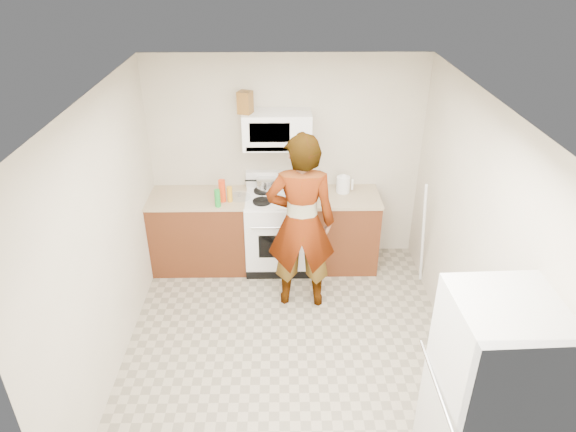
{
  "coord_description": "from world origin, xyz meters",
  "views": [
    {
      "loc": [
        -0.06,
        -3.86,
        3.59
      ],
      "look_at": [
        0.01,
        0.55,
        1.18
      ],
      "focal_mm": 32.0,
      "sensor_mm": 36.0,
      "label": 1
    }
  ],
  "objects_px": {
    "microwave": "(277,130)",
    "saucepan": "(266,184)",
    "gas_range": "(278,230)",
    "kettle": "(343,184)",
    "fridge": "(490,407)",
    "person": "(301,223)"
  },
  "relations": [
    {
      "from": "fridge",
      "to": "kettle",
      "type": "relative_size",
      "value": 8.88
    },
    {
      "from": "person",
      "to": "kettle",
      "type": "height_order",
      "value": "person"
    },
    {
      "from": "microwave",
      "to": "kettle",
      "type": "relative_size",
      "value": 3.97
    },
    {
      "from": "microwave",
      "to": "fridge",
      "type": "distance_m",
      "value": 3.53
    },
    {
      "from": "microwave",
      "to": "kettle",
      "type": "bearing_deg",
      "value": -1.78
    },
    {
      "from": "microwave",
      "to": "kettle",
      "type": "height_order",
      "value": "microwave"
    },
    {
      "from": "gas_range",
      "to": "microwave",
      "type": "bearing_deg",
      "value": 90.0
    },
    {
      "from": "fridge",
      "to": "kettle",
      "type": "height_order",
      "value": "fridge"
    },
    {
      "from": "microwave",
      "to": "gas_range",
      "type": "bearing_deg",
      "value": -90.0
    },
    {
      "from": "person",
      "to": "saucepan",
      "type": "bearing_deg",
      "value": -65.52
    },
    {
      "from": "fridge",
      "to": "kettle",
      "type": "distance_m",
      "value": 3.17
    },
    {
      "from": "kettle",
      "to": "microwave",
      "type": "bearing_deg",
      "value": -158.27
    },
    {
      "from": "microwave",
      "to": "saucepan",
      "type": "height_order",
      "value": "microwave"
    },
    {
      "from": "kettle",
      "to": "saucepan",
      "type": "xyz_separation_m",
      "value": [
        -0.91,
        0.07,
        -0.01
      ]
    },
    {
      "from": "gas_range",
      "to": "person",
      "type": "height_order",
      "value": "person"
    },
    {
      "from": "fridge",
      "to": "person",
      "type": "bearing_deg",
      "value": 115.17
    },
    {
      "from": "kettle",
      "to": "fridge",
      "type": "bearing_deg",
      "value": -54.73
    },
    {
      "from": "microwave",
      "to": "fridge",
      "type": "height_order",
      "value": "microwave"
    },
    {
      "from": "fridge",
      "to": "saucepan",
      "type": "relative_size",
      "value": 7.43
    },
    {
      "from": "gas_range",
      "to": "fridge",
      "type": "xyz_separation_m",
      "value": [
        1.41,
        -2.99,
        0.36
      ]
    },
    {
      "from": "kettle",
      "to": "saucepan",
      "type": "height_order",
      "value": "kettle"
    },
    {
      "from": "gas_range",
      "to": "saucepan",
      "type": "bearing_deg",
      "value": 128.69
    }
  ]
}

